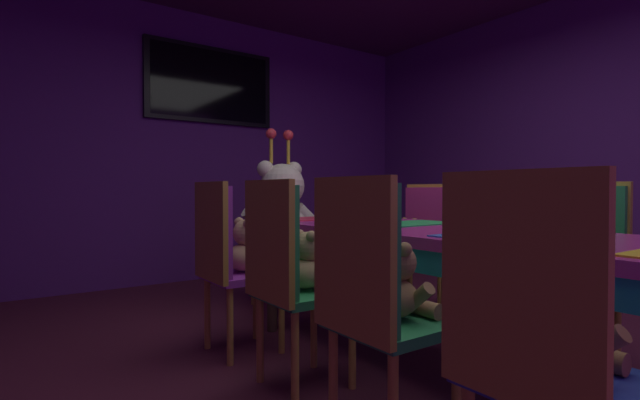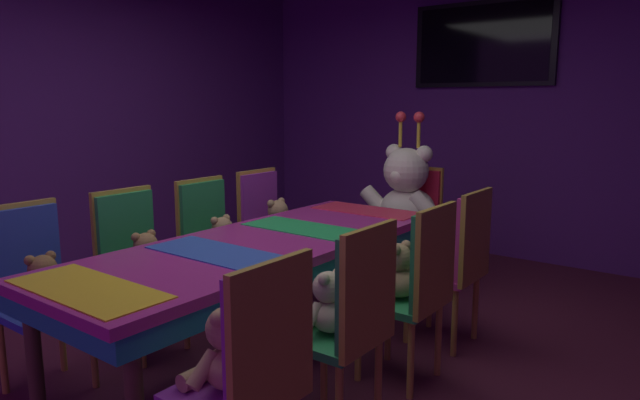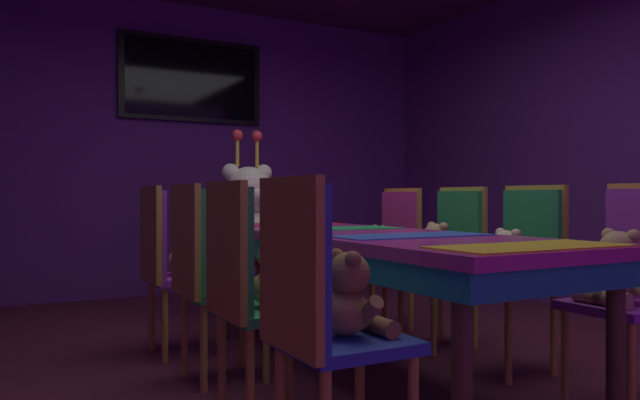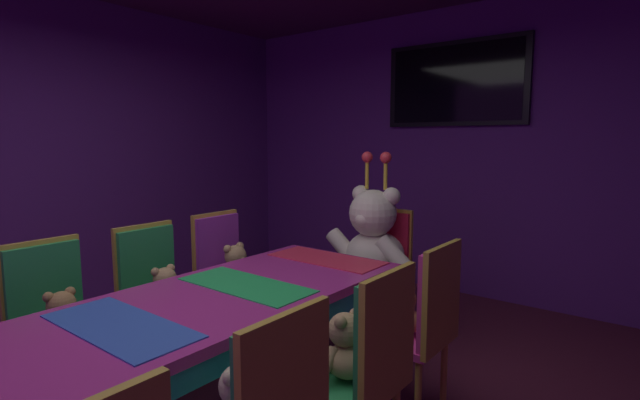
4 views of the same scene
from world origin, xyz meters
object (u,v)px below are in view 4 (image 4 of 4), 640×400
object	(u,v)px
chair_left_1	(51,313)
throne_chair	(383,259)
chair_left_3	(223,265)
chair_right_2	(372,357)
teddy_right_2	(344,349)
teddy_right_3	(403,313)
teddy_left_2	(166,293)
chair_right_3	(427,315)
teddy_left_3	(236,269)
banquet_table	(191,320)
teddy_left_1	(63,322)
chair_left_2	(152,286)
king_teddy_bear	(372,241)
wall_tv	(455,84)

from	to	relation	value
chair_left_1	throne_chair	bearing A→B (deg)	69.10
chair_left_3	chair_right_2	size ratio (longest dim) A/B	1.00
chair_left_3	teddy_right_2	world-z (taller)	chair_left_3
chair_right_2	throne_chair	bearing A→B (deg)	-61.16
teddy_right_3	throne_chair	size ratio (longest dim) A/B	0.29
teddy_left_2	teddy_right_3	size ratio (longest dim) A/B	1.06
chair_left_1	chair_right_3	bearing A→B (deg)	37.08
chair_left_1	teddy_right_3	distance (m)	1.90
teddy_right_3	teddy_left_3	bearing A→B (deg)	0.24
banquet_table	chair_right_2	bearing A→B (deg)	20.40
chair_left_1	chair_left_3	xyz separation A→B (m)	(-0.02, 1.21, 0.00)
teddy_right_2	throne_chair	world-z (taller)	throne_chair
chair_left_3	teddy_left_3	size ratio (longest dim) A/B	2.92
teddy_left_1	chair_left_2	world-z (taller)	chair_left_2
chair_left_2	chair_right_2	distance (m)	1.62
teddy_right_3	king_teddy_bear	size ratio (longest dim) A/B	0.30
banquet_table	chair_left_2	distance (m)	0.85
chair_right_3	wall_tv	bearing A→B (deg)	-70.03
chair_left_1	king_teddy_bear	distance (m)	2.11
chair_left_2	teddy_left_2	distance (m)	0.14
teddy_right_2	king_teddy_bear	size ratio (longest dim) A/B	0.34
teddy_right_3	wall_tv	world-z (taller)	wall_tv
king_teddy_bear	chair_left_2	bearing A→B (deg)	-30.86
chair_left_3	teddy_right_3	size ratio (longest dim) A/B	3.43
chair_left_2	king_teddy_bear	xyz separation A→B (m)	(0.80, 1.34, 0.17)
chair_left_2	teddy_left_3	xyz separation A→B (m)	(0.12, 0.60, -0.00)
teddy_left_2	banquet_table	bearing A→B (deg)	-24.62
chair_right_2	teddy_right_3	size ratio (longest dim) A/B	3.43
teddy_left_1	chair_right_2	size ratio (longest dim) A/B	0.31
teddy_left_1	king_teddy_bear	bearing A→B (deg)	71.13
teddy_right_3	throne_chair	world-z (taller)	throne_chair
wall_tv	banquet_table	bearing A→B (deg)	-90.00
chair_right_3	banquet_table	bearing A→B (deg)	48.64
king_teddy_bear	wall_tv	distance (m)	1.95
teddy_left_1	chair_right_3	distance (m)	1.90
chair_left_3	king_teddy_bear	bearing A→B (deg)	41.51
banquet_table	throne_chair	xyz separation A→B (m)	(0.00, 1.81, -0.06)
throne_chair	teddy_left_1	bearing A→B (deg)	-17.42
chair_left_2	teddy_right_2	world-z (taller)	chair_left_2
chair_left_1	teddy_left_3	xyz separation A→B (m)	(0.13, 1.21, -0.00)
teddy_left_1	wall_tv	world-z (taller)	wall_tv
chair_left_1	chair_right_2	bearing A→B (deg)	20.60
teddy_left_1	throne_chair	world-z (taller)	throne_chair
teddy_right_3	king_teddy_bear	xyz separation A→B (m)	(-0.66, 0.73, 0.19)
teddy_left_2	chair_left_3	distance (m)	0.63
teddy_right_3	chair_right_2	bearing A→B (deg)	105.87
chair_left_2	wall_tv	world-z (taller)	wall_tv
teddy_left_1	banquet_table	bearing A→B (deg)	24.81
chair_left_2	teddy_left_3	bearing A→B (deg)	79.12
king_teddy_bear	chair_right_2	bearing A→B (deg)	31.91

